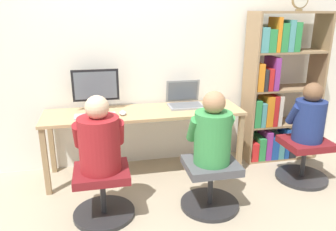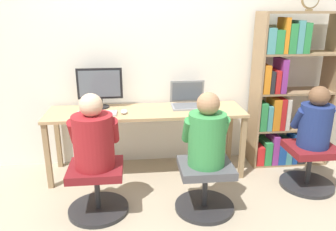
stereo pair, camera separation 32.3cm
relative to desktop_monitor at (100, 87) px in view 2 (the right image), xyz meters
The scene contains 15 objects.
ground_plane 1.14m from the desktop_monitor, 42.00° to the right, with size 14.00×14.00×0.00m, color tan.
wall_back 0.63m from the desktop_monitor, 21.32° to the left, with size 10.00×0.05×2.60m.
desk 0.59m from the desktop_monitor, 17.92° to the right, with size 2.05×0.55×0.71m.
desktop_monitor is the anchor object (origin of this frame).
laptop 0.96m from the desktop_monitor, ahead, with size 0.37×0.30×0.27m.
keyboard 0.33m from the desktop_monitor, 94.77° to the right, with size 0.39×0.16×0.03m.
computer_mouse_by_keyboard 0.40m from the desktop_monitor, 43.29° to the right, with size 0.07×0.11×0.04m.
office_chair_left 1.11m from the desktop_monitor, 89.39° to the right, with size 0.53×0.53×0.44m.
office_chair_right 1.50m from the desktop_monitor, 43.72° to the right, with size 0.53×0.53×0.44m.
person_at_monitor 0.88m from the desktop_monitor, 89.39° to the right, with size 0.41×0.34×0.64m.
person_at_laptop 1.34m from the desktop_monitor, 43.58° to the right, with size 0.39×0.33×0.64m.
bookshelf 2.00m from the desktop_monitor, ahead, with size 0.86×0.33×1.70m.
desk_clock 2.30m from the desktop_monitor, ahead, with size 0.18×0.03×0.20m.
office_chair_side 2.28m from the desktop_monitor, 17.00° to the right, with size 0.53×0.53×0.44m.
person_near_shelf 2.18m from the desktop_monitor, 16.90° to the right, with size 0.37×0.31×0.60m.
Camera 2 is at (-0.12, -2.99, 1.71)m, focal length 35.00 mm.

